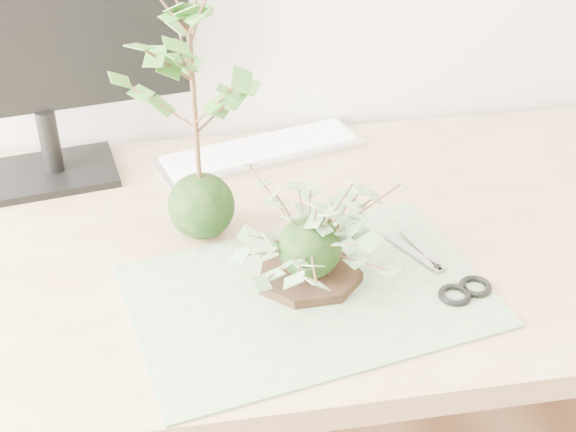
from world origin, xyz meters
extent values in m
cube|color=tan|center=(0.04, 1.23, 0.72)|extent=(1.60, 0.70, 0.04)
cube|color=slate|center=(0.02, 1.09, 0.74)|extent=(0.54, 0.41, 0.00)
cylinder|color=black|center=(0.03, 1.11, 0.75)|extent=(0.16, 0.16, 0.01)
sphere|color=black|center=(0.03, 1.11, 0.80)|extent=(0.09, 0.09, 0.09)
sphere|color=black|center=(-0.11, 1.26, 0.79)|extent=(0.10, 0.10, 0.10)
cylinder|color=#4D331F|center=(-0.11, 1.26, 0.94)|extent=(0.01, 0.01, 0.25)
cube|color=#B7B7B7|center=(0.01, 1.50, 0.74)|extent=(0.39, 0.21, 0.01)
cube|color=white|center=(0.01, 1.50, 0.75)|extent=(0.36, 0.18, 0.01)
cube|color=black|center=(-0.35, 1.48, 0.75)|extent=(0.22, 0.18, 0.01)
cylinder|color=black|center=(-0.35, 1.48, 0.81)|extent=(0.03, 0.03, 0.11)
cube|color=black|center=(-0.35, 1.49, 1.02)|extent=(0.50, 0.11, 0.32)
cube|color=gray|center=(0.21, 1.16, 0.75)|extent=(0.06, 0.11, 0.00)
cube|color=gray|center=(0.22, 1.16, 0.75)|extent=(0.04, 0.11, 0.00)
torus|color=black|center=(0.20, 1.05, 0.75)|extent=(0.06, 0.06, 0.01)
torus|color=black|center=(0.23, 1.05, 0.75)|extent=(0.06, 0.06, 0.01)
camera|label=1|loc=(-0.15, 0.24, 1.45)|focal=50.00mm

